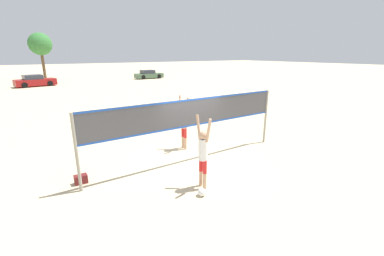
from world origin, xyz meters
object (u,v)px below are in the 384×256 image
volleyball_net (192,116)px  player_spiker (203,151)px  volleyball (202,192)px  parked_car_mid (149,75)px  tree_right_cluster (40,44)px  player_blocker (184,121)px  gear_bag (81,179)px  parked_car_near (35,81)px

volleyball_net → player_spiker: bearing=-113.9°
player_spiker → volleyball: 1.18m
parked_car_mid → tree_right_cluster: tree_right_cluster is taller
volleyball_net → tree_right_cluster: size_ratio=1.19×
player_blocker → volleyball: bearing=-24.2°
gear_bag → tree_right_cluster: 36.48m
player_spiker → player_blocker: bearing=-22.0°
player_blocker → parked_car_near: 28.45m
volleyball_net → player_spiker: 2.07m
player_blocker → gear_bag: (-4.33, -0.83, -1.06)m
player_spiker → parked_car_mid: player_spiker is taller
volleyball_net → tree_right_cluster: tree_right_cluster is taller
tree_right_cluster → player_spiker: bearing=-88.4°
volleyball → parked_car_near: parked_car_near is taller
volleyball_net → parked_car_mid: (12.18, 31.10, -1.16)m
player_spiker → volleyball: player_spiker is taller
volleyball_net → parked_car_near: volleyball_net is taller
player_blocker → volleyball: size_ratio=9.46×
volleyball_net → volleyball: volleyball_net is taller
player_spiker → volleyball: bearing=141.6°
volleyball_net → tree_right_cluster: bearing=93.0°
parked_car_mid → volleyball: bearing=-112.2°
player_blocker → volleyball: player_blocker is taller
player_spiker → parked_car_mid: size_ratio=0.51×
player_blocker → parked_car_mid: 32.02m
volleyball → parked_car_near: 31.78m
tree_right_cluster → parked_car_mid: bearing=-21.2°
volleyball_net → gear_bag: size_ratio=20.99×
gear_bag → tree_right_cluster: (1.96, 36.09, 4.97)m
player_blocker → player_spiker: bearing=-22.0°
volleyball → gear_bag: gear_bag is taller
parked_car_near → parked_car_mid: parked_car_near is taller
player_spiker → player_blocker: (1.26, 3.12, 0.02)m
volleyball → parked_car_near: size_ratio=0.05×
volleyball_net → player_spiker: (-0.80, -1.81, -0.58)m
player_blocker → gear_bag: bearing=-79.2°
gear_bag → player_blocker: bearing=10.8°
volleyball_net → player_spiker: volleyball_net is taller
volleyball_net → player_blocker: volleyball_net is taller
player_spiker → parked_car_mid: 35.39m
parked_car_mid → gear_bag: bearing=-118.1°
gear_bag → parked_car_mid: 34.57m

